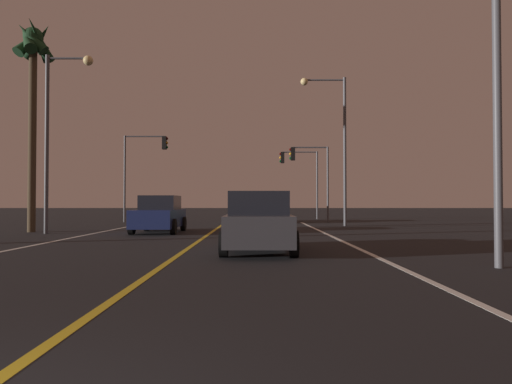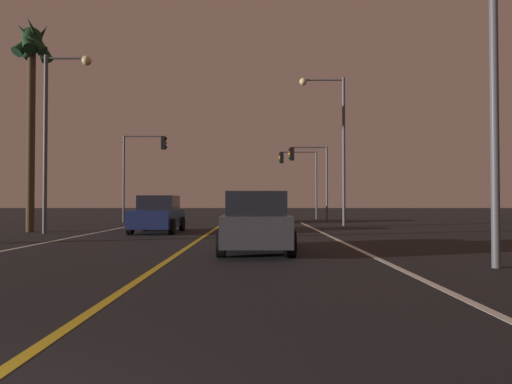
{
  "view_description": "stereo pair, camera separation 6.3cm",
  "coord_description": "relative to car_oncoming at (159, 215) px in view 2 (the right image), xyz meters",
  "views": [
    {
      "loc": [
        2.06,
        -2.06,
        1.42
      ],
      "look_at": [
        2.05,
        27.85,
        2.04
      ],
      "focal_mm": 32.29,
      "sensor_mm": 36.0,
      "label": 1
    },
    {
      "loc": [
        2.13,
        -2.06,
        1.42
      ],
      "look_at": [
        2.05,
        27.85,
        2.04
      ],
      "focal_mm": 32.29,
      "sensor_mm": 36.0,
      "label": 2
    }
  ],
  "objects": [
    {
      "name": "lane_edge_right",
      "position": [
        7.55,
        -7.54,
        -0.82
      ],
      "size": [
        0.16,
        35.21,
        0.01
      ],
      "primitive_type": "cube",
      "color": "silver",
      "rests_on": "ground"
    },
    {
      "name": "lane_edge_left",
      "position": [
        -2.77,
        -7.54,
        -0.82
      ],
      "size": [
        0.16,
        35.21,
        0.01
      ],
      "primitive_type": "cube",
      "color": "silver",
      "rests_on": "ground"
    },
    {
      "name": "lane_center_divider",
      "position": [
        2.39,
        -7.54,
        -0.82
      ],
      "size": [
        0.16,
        35.21,
        0.01
      ],
      "primitive_type": "cube",
      "color": "gold",
      "rests_on": "ground"
    },
    {
      "name": "car_oncoming",
      "position": [
        0.0,
        0.0,
        0.0
      ],
      "size": [
        2.02,
        4.3,
        1.7
      ],
      "rotation": [
        0.0,
        0.0,
        -1.57
      ],
      "color": "black",
      "rests_on": "ground"
    },
    {
      "name": "car_lead_same_lane",
      "position": [
        4.52,
        -8.15,
        0.0
      ],
      "size": [
        2.02,
        4.3,
        1.7
      ],
      "rotation": [
        0.0,
        0.0,
        1.57
      ],
      "color": "black",
      "rests_on": "ground"
    },
    {
      "name": "car_ahead_far",
      "position": [
        4.84,
        10.31,
        0.0
      ],
      "size": [
        2.02,
        4.3,
        1.7
      ],
      "rotation": [
        0.0,
        0.0,
        1.57
      ],
      "color": "black",
      "rests_on": "ground"
    },
    {
      "name": "traffic_light_near_right",
      "position": [
        8.14,
        10.56,
        3.05
      ],
      "size": [
        2.74,
        0.36,
        5.23
      ],
      "rotation": [
        0.0,
        0.0,
        3.14
      ],
      "color": "#4C4C51",
      "rests_on": "ground"
    },
    {
      "name": "traffic_light_near_left",
      "position": [
        -3.27,
        10.56,
        3.59
      ],
      "size": [
        3.07,
        0.36,
        5.99
      ],
      "color": "#4C4C51",
      "rests_on": "ground"
    },
    {
      "name": "traffic_light_far_right",
      "position": [
        7.96,
        16.06,
        3.26
      ],
      "size": [
        3.14,
        0.36,
        5.5
      ],
      "rotation": [
        0.0,
        0.0,
        3.14
      ],
      "color": "#4C4C51",
      "rests_on": "ground"
    },
    {
      "name": "street_lamp_right_near",
      "position": [
        9.08,
        -11.33,
        4.54
      ],
      "size": [
        2.62,
        0.44,
        8.46
      ],
      "rotation": [
        0.0,
        0.0,
        3.14
      ],
      "color": "#4C4C51",
      "rests_on": "ground"
    },
    {
      "name": "street_lamp_left_mid",
      "position": [
        -4.41,
        -0.77,
        4.24
      ],
      "size": [
        2.13,
        0.44,
        7.98
      ],
      "color": "#4C4C51",
      "rests_on": "ground"
    },
    {
      "name": "street_lamp_right_far",
      "position": [
        9.07,
        5.68,
        4.69
      ],
      "size": [
        2.68,
        0.44,
        8.72
      ],
      "rotation": [
        0.0,
        0.0,
        3.14
      ],
      "color": "#4C4C51",
      "rests_on": "ground"
    },
    {
      "name": "palm_tree_left_mid",
      "position": [
        -6.02,
        0.24,
        7.13
      ],
      "size": [
        2.02,
        2.05,
        9.96
      ],
      "color": "#473826",
      "rests_on": "ground"
    }
  ]
}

